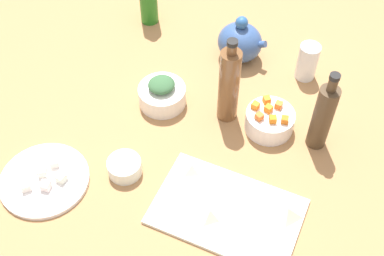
% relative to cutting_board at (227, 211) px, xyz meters
% --- Properties ---
extents(tabletop, '(1.90, 1.90, 0.03)m').
position_rel_cutting_board_xyz_m(tabletop, '(-0.18, 0.16, -0.02)').
color(tabletop, '#A27447').
rests_on(tabletop, ground).
extents(cutting_board, '(0.36, 0.24, 0.01)m').
position_rel_cutting_board_xyz_m(cutting_board, '(0.00, 0.00, 0.00)').
color(cutting_board, silver).
rests_on(cutting_board, tabletop).
extents(plate_tofu, '(0.22, 0.22, 0.01)m').
position_rel_cutting_board_xyz_m(plate_tofu, '(-0.44, -0.13, 0.00)').
color(plate_tofu, white).
rests_on(plate_tofu, tabletop).
extents(bowl_greens, '(0.13, 0.13, 0.06)m').
position_rel_cutting_board_xyz_m(bowl_greens, '(-0.31, 0.24, 0.02)').
color(bowl_greens, white).
rests_on(bowl_greens, tabletop).
extents(bowl_carrots, '(0.13, 0.13, 0.06)m').
position_rel_cutting_board_xyz_m(bowl_carrots, '(-0.01, 0.29, 0.02)').
color(bowl_carrots, white).
rests_on(bowl_carrots, tabletop).
extents(bowl_small_side, '(0.09, 0.09, 0.04)m').
position_rel_cutting_board_xyz_m(bowl_small_side, '(-0.28, -0.01, 0.02)').
color(bowl_small_side, white).
rests_on(bowl_small_side, tabletop).
extents(teapot, '(0.15, 0.12, 0.15)m').
position_rel_cutting_board_xyz_m(teapot, '(-0.20, 0.51, 0.06)').
color(teapot, '#36558D').
rests_on(teapot, tabletop).
extents(bottle_0, '(0.05, 0.05, 0.25)m').
position_rel_cutting_board_xyz_m(bottle_0, '(0.12, 0.30, 0.10)').
color(bottle_0, '#473522').
rests_on(bottle_0, tabletop).
extents(bottle_1, '(0.06, 0.06, 0.27)m').
position_rel_cutting_board_xyz_m(bottle_1, '(-0.13, 0.28, 0.11)').
color(bottle_1, brown).
rests_on(bottle_1, tabletop).
extents(drinking_glass_0, '(0.06, 0.06, 0.11)m').
position_rel_cutting_board_xyz_m(drinking_glass_0, '(0.01, 0.52, 0.05)').
color(drinking_glass_0, white).
rests_on(drinking_glass_0, tabletop).
extents(carrot_cube_0, '(0.02, 0.02, 0.02)m').
position_rel_cutting_board_xyz_m(carrot_cube_0, '(0.03, 0.28, 0.06)').
color(carrot_cube_0, orange).
rests_on(carrot_cube_0, bowl_carrots).
extents(carrot_cube_1, '(0.02, 0.02, 0.02)m').
position_rel_cutting_board_xyz_m(carrot_cube_1, '(-0.03, 0.26, 0.06)').
color(carrot_cube_1, orange).
rests_on(carrot_cube_1, bowl_carrots).
extents(carrot_cube_2, '(0.02, 0.02, 0.02)m').
position_rel_cutting_board_xyz_m(carrot_cube_2, '(-0.06, 0.29, 0.06)').
color(carrot_cube_2, orange).
rests_on(carrot_cube_2, bowl_carrots).
extents(carrot_cube_3, '(0.03, 0.03, 0.02)m').
position_rel_cutting_board_xyz_m(carrot_cube_3, '(-0.04, 0.32, 0.06)').
color(carrot_cube_3, orange).
rests_on(carrot_cube_3, bowl_carrots).
extents(carrot_cube_4, '(0.02, 0.02, 0.02)m').
position_rel_cutting_board_xyz_m(carrot_cube_4, '(-0.00, 0.32, 0.06)').
color(carrot_cube_4, orange).
rests_on(carrot_cube_4, bowl_carrots).
extents(carrot_cube_5, '(0.02, 0.02, 0.02)m').
position_rel_cutting_board_xyz_m(carrot_cube_5, '(0.00, 0.27, 0.06)').
color(carrot_cube_5, orange).
rests_on(carrot_cube_5, bowl_carrots).
extents(carrot_cube_6, '(0.02, 0.02, 0.02)m').
position_rel_cutting_board_xyz_m(carrot_cube_6, '(-0.02, 0.30, 0.06)').
color(carrot_cube_6, orange).
rests_on(carrot_cube_6, bowl_carrots).
extents(chopped_greens_mound, '(0.10, 0.10, 0.03)m').
position_rel_cutting_board_xyz_m(chopped_greens_mound, '(-0.31, 0.24, 0.07)').
color(chopped_greens_mound, '#355F39').
rests_on(chopped_greens_mound, bowl_greens).
extents(tofu_cube_0, '(0.03, 0.03, 0.02)m').
position_rel_cutting_board_xyz_m(tofu_cube_0, '(-0.46, -0.17, 0.02)').
color(tofu_cube_0, white).
rests_on(tofu_cube_0, plate_tofu).
extents(tofu_cube_1, '(0.03, 0.03, 0.02)m').
position_rel_cutting_board_xyz_m(tofu_cube_1, '(-0.45, -0.12, 0.02)').
color(tofu_cube_1, silver).
rests_on(tofu_cube_1, plate_tofu).
extents(tofu_cube_2, '(0.03, 0.03, 0.02)m').
position_rel_cutting_board_xyz_m(tofu_cube_2, '(-0.42, -0.15, 0.02)').
color(tofu_cube_2, white).
rests_on(tofu_cube_2, plate_tofu).
extents(tofu_cube_3, '(0.02, 0.02, 0.02)m').
position_rel_cutting_board_xyz_m(tofu_cube_3, '(-0.40, -0.11, 0.02)').
color(tofu_cube_3, silver).
rests_on(tofu_cube_3, plate_tofu).
extents(tofu_cube_4, '(0.03, 0.03, 0.02)m').
position_rel_cutting_board_xyz_m(tofu_cube_4, '(-0.44, -0.08, 0.02)').
color(tofu_cube_4, white).
rests_on(tofu_cube_4, plate_tofu).
extents(dumpling_0, '(0.06, 0.06, 0.02)m').
position_rel_cutting_board_xyz_m(dumpling_0, '(-0.08, 0.01, 0.02)').
color(dumpling_0, beige).
rests_on(dumpling_0, cutting_board).
extents(dumpling_1, '(0.05, 0.05, 0.02)m').
position_rel_cutting_board_xyz_m(dumpling_1, '(-0.13, 0.06, 0.02)').
color(dumpling_1, beige).
rests_on(dumpling_1, cutting_board).
extents(dumpling_2, '(0.04, 0.05, 0.03)m').
position_rel_cutting_board_xyz_m(dumpling_2, '(-0.03, -0.03, 0.02)').
color(dumpling_2, beige).
rests_on(dumpling_2, cutting_board).
extents(dumpling_3, '(0.07, 0.06, 0.03)m').
position_rel_cutting_board_xyz_m(dumpling_3, '(0.13, 0.05, 0.02)').
color(dumpling_3, beige).
rests_on(dumpling_3, cutting_board).
extents(dumpling_4, '(0.07, 0.07, 0.02)m').
position_rel_cutting_board_xyz_m(dumpling_4, '(0.07, 0.06, 0.02)').
color(dumpling_4, beige).
rests_on(dumpling_4, cutting_board).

